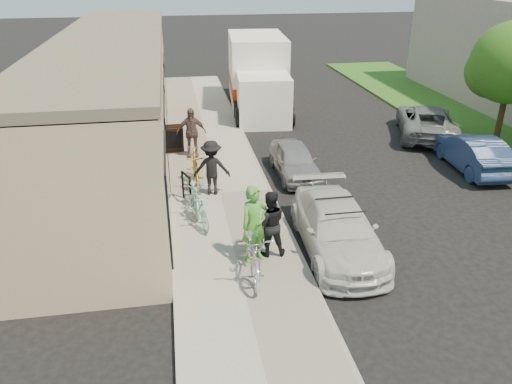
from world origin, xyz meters
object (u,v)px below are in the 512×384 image
far_car_gray (426,121)px  cruiser_bike_c (195,169)px  far_car_blue (473,152)px  tandem_bike (252,250)px  bystander_b (191,133)px  bike_rack (186,185)px  moving_truck (258,77)px  sandwich_board (175,139)px  sedan_silver (295,160)px  cruiser_bike_a (199,208)px  median_tree (510,66)px  man_standing (269,224)px  woman_rider (254,224)px  bystander_a (212,168)px  sedan_white (337,228)px  cruiser_bike_b (195,194)px

far_car_gray → cruiser_bike_c: (-9.59, -3.76, 0.07)m
far_car_blue → tandem_bike: 9.93m
bystander_b → cruiser_bike_c: bearing=-91.4°
bike_rack → bystander_b: size_ratio=0.49×
bystander_b → moving_truck: bearing=61.0°
sandwich_board → cruiser_bike_c: bearing=-82.7°
bike_rack → tandem_bike: 4.15m
sedan_silver → cruiser_bike_a: bearing=-137.2°
sandwich_board → median_tree: median_tree is taller
far_car_gray → bike_rack: bearing=46.6°
man_standing → cruiser_bike_c: 4.62m
woman_rider → cruiser_bike_a: size_ratio=1.18×
far_car_blue → woman_rider: 9.55m
cruiser_bike_a → woman_rider: bearing=-73.8°
man_standing → bystander_a: 3.80m
sedan_silver → bystander_b: bearing=148.0°
tandem_bike → cruiser_bike_a: bearing=113.2°
sedan_white → median_tree: median_tree is taller
sedan_silver → moving_truck: moving_truck is taller
man_standing → far_car_gray: bearing=-132.3°
woman_rider → man_standing: 0.44m
far_car_gray → bystander_b: 9.65m
sedan_silver → moving_truck: size_ratio=0.46×
sedan_white → far_car_blue: (6.23, 4.33, -0.01)m
man_standing → cruiser_bike_b: (-1.60, 2.68, -0.33)m
tandem_bike → bystander_b: (-0.92, 7.67, 0.32)m
sedan_white → moving_truck: bearing=91.0°
sedan_silver → tandem_bike: 6.12m
moving_truck → tandem_bike: moving_truck is taller
moving_truck → bystander_b: moving_truck is taller
far_car_gray → tandem_bike: size_ratio=2.09×
far_car_gray → moving_truck: bearing=-21.9°
bike_rack → cruiser_bike_c: bearing=74.0°
sedan_silver → cruiser_bike_a: cruiser_bike_a is taller
bike_rack → cruiser_bike_a: cruiser_bike_a is taller
moving_truck → tandem_bike: (-2.63, -14.29, -0.77)m
man_standing → cruiser_bike_b: 3.14m
sedan_white → man_standing: 1.76m
moving_truck → bystander_a: 10.41m
far_car_blue → woman_rider: (-8.34, -4.64, 0.47)m
bike_rack → woman_rider: bearing=-67.4°
sedan_silver → cruiser_bike_c: 3.36m
moving_truck → bystander_a: bearing=-102.7°
bike_rack → far_car_blue: far_car_blue is taller
median_tree → tandem_bike: (-10.80, -7.31, -2.33)m
sedan_silver → woman_rider: size_ratio=1.72×
woman_rider → cruiser_bike_b: (-1.21, 2.86, -0.45)m
far_car_blue → cruiser_bike_c: (-9.43, -0.09, 0.09)m
cruiser_bike_b → man_standing: bearing=-61.5°
sandwich_board → cruiser_bike_c: (0.55, -3.16, 0.06)m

